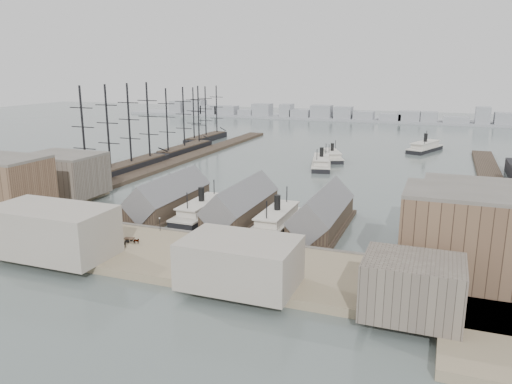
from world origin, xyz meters
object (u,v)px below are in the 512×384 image
at_px(horse_cart_left, 90,233).
at_px(horse_cart_center, 134,240).
at_px(tram, 437,272).
at_px(horse_cart_right, 232,257).
at_px(ferry_docked_west, 202,210).

relative_size(horse_cart_left, horse_cart_center, 0.88).
bearing_deg(horse_cart_center, tram, -99.24).
height_order(tram, horse_cart_center, tram).
bearing_deg(horse_cart_left, horse_cart_right, -51.04).
distance_m(horse_cart_left, horse_cart_center, 14.93).
bearing_deg(ferry_docked_west, tram, -22.42).
xyz_separation_m(ferry_docked_west, horse_cart_right, (25.75, -34.99, 0.40)).
height_order(ferry_docked_west, tram, ferry_docked_west).
bearing_deg(horse_cart_left, horse_cart_center, -51.20).
bearing_deg(horse_cart_right, horse_cart_center, 90.87).
relative_size(horse_cart_left, horse_cart_right, 0.93).
height_order(horse_cart_left, horse_cart_center, horse_cart_left).
bearing_deg(tram, horse_cart_center, -170.33).
xyz_separation_m(ferry_docked_west, horse_cart_left, (-17.86, -32.56, 0.37)).
xyz_separation_m(tram, horse_cart_center, (-75.14, -3.65, -1.07)).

